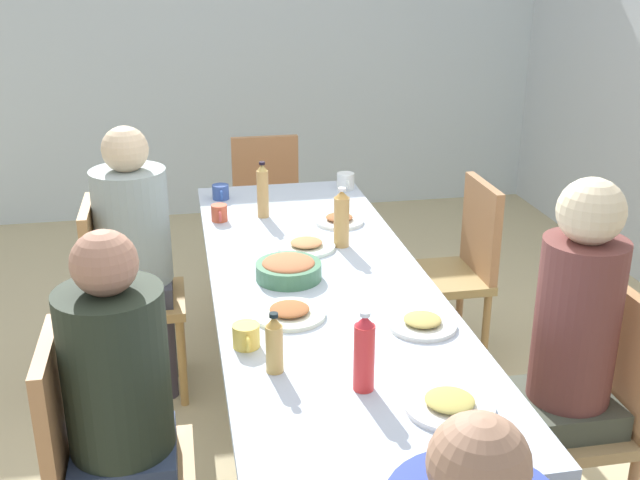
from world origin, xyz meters
The scene contains 25 objects.
ground_plane centered at (0.00, 0.00, 0.00)m, with size 7.37×7.37×0.00m, color #C3B285.
wall_left centered at (-3.13, 0.00, 1.30)m, with size 0.12×4.67×2.60m, color silver.
dining_table centered at (0.00, 0.00, 0.68)m, with size 2.43×0.80×0.76m.
chair_0 centered at (0.61, -0.78, 0.51)m, with size 0.40×0.40×0.90m.
person_0 centered at (0.61, -0.69, 0.73)m, with size 0.30×0.30×1.22m.
chair_1 centered at (-0.61, -0.78, 0.51)m, with size 0.40×0.40×0.90m.
person_1 centered at (-0.61, -0.69, 0.74)m, with size 0.32×0.32×1.23m.
chair_3 centered at (-0.61, 0.78, 0.51)m, with size 0.40×0.40×0.90m.
chair_4 centered at (-1.59, 0.00, 0.51)m, with size 0.40×0.40×0.90m.
chair_5 centered at (0.61, 0.78, 0.51)m, with size 0.40×0.40×0.90m.
person_5 centered at (0.61, 0.69, 0.75)m, with size 0.30×0.30×1.28m.
plate_0 centered at (-0.30, 0.00, 0.78)m, with size 0.24×0.24×0.04m.
plate_1 centered at (0.45, 0.25, 0.78)m, with size 0.22×0.22×0.04m.
plate_2 centered at (0.29, -0.16, 0.78)m, with size 0.24×0.24×0.04m.
plate_3 centered at (0.91, 0.18, 0.78)m, with size 0.24×0.24×0.04m.
plate_4 centered at (-0.58, 0.20, 0.78)m, with size 0.22×0.22×0.04m.
bowl_0 centered at (-0.01, -0.12, 0.80)m, with size 0.24×0.24×0.08m.
cup_0 centered at (-1.07, 0.33, 0.80)m, with size 0.12×0.09×0.08m.
cup_1 centered at (-0.70, -0.32, 0.80)m, with size 0.11×0.07×0.07m.
cup_2 centered at (0.47, -0.32, 0.80)m, with size 0.12×0.08×0.07m.
cup_3 centered at (-1.02, -0.30, 0.80)m, with size 0.12×0.08×0.07m.
bottle_0 centered at (0.77, -0.02, 0.87)m, with size 0.06×0.06×0.24m.
bottle_1 centered at (0.63, -0.25, 0.85)m, with size 0.05×0.05×0.19m.
bottle_2 centered at (-0.30, 0.15, 0.88)m, with size 0.06×0.06×0.25m.
bottle_3 centered at (-0.72, -0.13, 0.88)m, with size 0.05×0.05×0.26m.
Camera 1 is at (2.58, -0.49, 1.92)m, focal length 43.42 mm.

